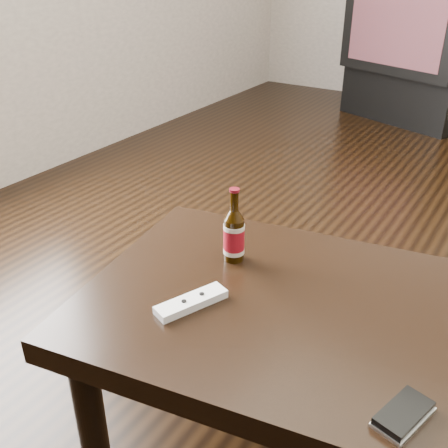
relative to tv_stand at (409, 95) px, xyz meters
The scene contains 6 objects.
tv_stand is the anchor object (origin of this frame).
tv 0.52m from the tv_stand, 110.42° to the right, with size 1.05×0.85×0.68m.
coffee_table 3.21m from the tv_stand, 78.19° to the right, with size 1.28×0.87×0.44m.
beer_bottle 3.10m from the tv_stand, 83.84° to the right, with size 0.06×0.06×0.20m.
phone 3.47m from the tv_stand, 75.82° to the right, with size 0.09×0.13×0.02m.
remote 3.31m from the tv_stand, 83.84° to the right, with size 0.11×0.18×0.02m.
Camera 1 is at (-0.08, -1.63, 1.16)m, focal length 42.00 mm.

